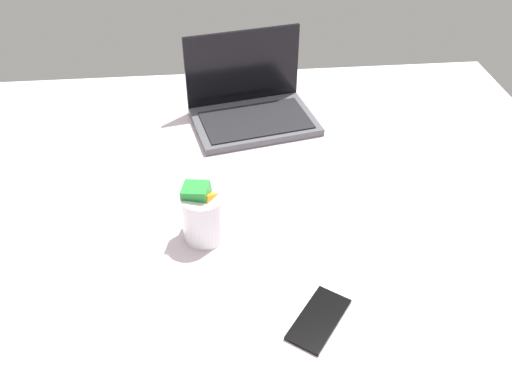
# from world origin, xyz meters

# --- Properties ---
(bed_mattress) EXTENTS (1.80, 1.40, 0.18)m
(bed_mattress) POSITION_xyz_m (0.00, 0.00, 0.09)
(bed_mattress) COLOR silver
(bed_mattress) RESTS_ON ground
(laptop) EXTENTS (0.37, 0.29, 0.23)m
(laptop) POSITION_xyz_m (0.10, 0.40, 0.22)
(laptop) COLOR #4C4C51
(laptop) RESTS_ON bed_mattress
(snack_cup) EXTENTS (0.09, 0.10, 0.14)m
(snack_cup) POSITION_xyz_m (-0.04, -0.07, 0.24)
(snack_cup) COLOR silver
(snack_cup) RESTS_ON bed_mattress
(cell_phone) EXTENTS (0.14, 0.15, 0.01)m
(cell_phone) POSITION_xyz_m (0.16, -0.32, 0.18)
(cell_phone) COLOR black
(cell_phone) RESTS_ON bed_mattress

